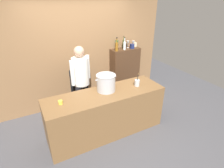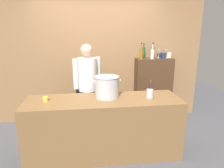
# 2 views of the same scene
# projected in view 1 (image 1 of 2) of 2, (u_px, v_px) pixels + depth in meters

# --- Properties ---
(ground_plane) EXTENTS (8.00, 8.00, 0.00)m
(ground_plane) POSITION_uv_depth(u_px,v_px,m) (106.00, 131.00, 3.79)
(ground_plane) COLOR #4C4C51
(brick_back_panel) EXTENTS (4.40, 0.10, 3.00)m
(brick_back_panel) POSITION_uv_depth(u_px,v_px,m) (79.00, 45.00, 4.24)
(brick_back_panel) COLOR olive
(brick_back_panel) RESTS_ON ground_plane
(prep_counter) EXTENTS (2.30, 0.70, 0.90)m
(prep_counter) POSITION_uv_depth(u_px,v_px,m) (106.00, 113.00, 3.59)
(prep_counter) COLOR brown
(prep_counter) RESTS_ON ground_plane
(bar_cabinet) EXTENTS (0.76, 0.32, 1.32)m
(bar_cabinet) POSITION_uv_depth(u_px,v_px,m) (125.00, 72.00, 4.93)
(bar_cabinet) COLOR #472D1C
(bar_cabinet) RESTS_ON ground_plane
(chef) EXTENTS (0.49, 0.41, 1.66)m
(chef) POSITION_uv_depth(u_px,v_px,m) (81.00, 78.00, 3.84)
(chef) COLOR black
(chef) RESTS_ON ground_plane
(stockpot_large) EXTENTS (0.43, 0.37, 0.32)m
(stockpot_large) POSITION_uv_depth(u_px,v_px,m) (106.00, 83.00, 3.43)
(stockpot_large) COLOR #B7BABF
(stockpot_large) RESTS_ON prep_counter
(utensil_crock) EXTENTS (0.10, 0.10, 0.29)m
(utensil_crock) POSITION_uv_depth(u_px,v_px,m) (137.00, 83.00, 3.64)
(utensil_crock) COLOR #B7BABF
(utensil_crock) RESTS_ON prep_counter
(butter_jar) EXTENTS (0.07, 0.07, 0.07)m
(butter_jar) POSITION_uv_depth(u_px,v_px,m) (61.00, 102.00, 3.04)
(butter_jar) COLOR yellow
(butter_jar) RESTS_ON prep_counter
(wine_bottle_olive) EXTENTS (0.06, 0.06, 0.31)m
(wine_bottle_olive) POSITION_uv_depth(u_px,v_px,m) (124.00, 44.00, 4.61)
(wine_bottle_olive) COLOR #475123
(wine_bottle_olive) RESTS_ON bar_cabinet
(wine_bottle_clear) EXTENTS (0.07, 0.07, 0.30)m
(wine_bottle_clear) POSITION_uv_depth(u_px,v_px,m) (125.00, 45.00, 4.50)
(wine_bottle_clear) COLOR silver
(wine_bottle_clear) RESTS_ON bar_cabinet
(wine_bottle_green) EXTENTS (0.07, 0.07, 0.30)m
(wine_bottle_green) POSITION_uv_depth(u_px,v_px,m) (117.00, 44.00, 4.54)
(wine_bottle_green) COLOR #1E592D
(wine_bottle_green) RESTS_ON bar_cabinet
(wine_bottle_amber) EXTENTS (0.07, 0.07, 0.32)m
(wine_bottle_amber) POSITION_uv_depth(u_px,v_px,m) (117.00, 46.00, 4.38)
(wine_bottle_amber) COLOR #8C5919
(wine_bottle_amber) RESTS_ON bar_cabinet
(wine_glass_short) EXTENTS (0.08, 0.08, 0.18)m
(wine_glass_short) POSITION_uv_depth(u_px,v_px,m) (128.00, 43.00, 4.65)
(wine_glass_short) COLOR silver
(wine_glass_short) RESTS_ON bar_cabinet
(wine_glass_wide) EXTENTS (0.08, 0.08, 0.17)m
(wine_glass_wide) POSITION_uv_depth(u_px,v_px,m) (133.00, 43.00, 4.68)
(wine_glass_wide) COLOR silver
(wine_glass_wide) RESTS_ON bar_cabinet
(spice_tin_cream) EXTENTS (0.09, 0.09, 0.11)m
(spice_tin_cream) POSITION_uv_depth(u_px,v_px,m) (134.00, 44.00, 4.80)
(spice_tin_cream) COLOR beige
(spice_tin_cream) RESTS_ON bar_cabinet
(spice_tin_navy) EXTENTS (0.09, 0.09, 0.12)m
(spice_tin_navy) POSITION_uv_depth(u_px,v_px,m) (132.00, 46.00, 4.62)
(spice_tin_navy) COLOR navy
(spice_tin_navy) RESTS_ON bar_cabinet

